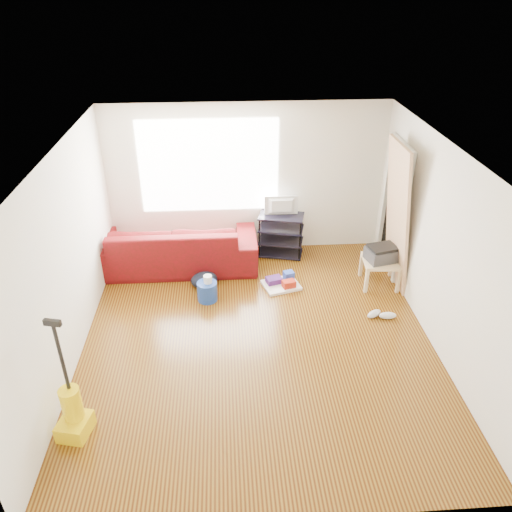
{
  "coord_description": "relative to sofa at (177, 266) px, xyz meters",
  "views": [
    {
      "loc": [
        -0.37,
        -5.12,
        4.22
      ],
      "look_at": [
        0.02,
        0.6,
        0.91
      ],
      "focal_mm": 35.0,
      "sensor_mm": 36.0,
      "label": 1
    }
  ],
  "objects": [
    {
      "name": "tv",
      "position": [
        1.73,
        0.27,
        0.89
      ],
      "size": [
        0.55,
        0.07,
        0.32
      ],
      "primitive_type": "imported",
      "rotation": [
        0.0,
        0.0,
        3.14
      ],
      "color": "black",
      "rests_on": "tv_stand"
    },
    {
      "name": "toilet_paper",
      "position": [
        0.54,
        -0.99,
        0.2
      ],
      "size": [
        0.12,
        0.12,
        0.11
      ],
      "primitive_type": "cylinder",
      "color": "white",
      "rests_on": "bucket"
    },
    {
      "name": "sneakers",
      "position": [
        2.93,
        -1.6,
        0.05
      ],
      "size": [
        0.43,
        0.22,
        0.1
      ],
      "rotation": [
        0.0,
        0.0,
        0.14
      ],
      "color": "silver",
      "rests_on": "ground"
    },
    {
      "name": "bucket",
      "position": [
        0.52,
        -1.0,
        0.0
      ],
      "size": [
        0.33,
        0.33,
        0.29
      ],
      "primitive_type": "cylinder",
      "rotation": [
        0.0,
        0.0,
        0.13
      ],
      "color": "#1B3E9C",
      "rests_on": "ground"
    },
    {
      "name": "sofa",
      "position": [
        0.0,
        0.0,
        0.0
      ],
      "size": [
        2.61,
        1.02,
        0.76
      ],
      "primitive_type": "imported",
      "rotation": [
        0.0,
        0.0,
        3.14
      ],
      "color": "#3A0E0A",
      "rests_on": "ground"
    },
    {
      "name": "vacuum",
      "position": [
        -0.81,
        -3.32,
        0.26
      ],
      "size": [
        0.36,
        0.4,
        1.41
      ],
      "rotation": [
        0.0,
        0.0,
        -0.23
      ],
      "color": "yellow",
      "rests_on": "ground"
    },
    {
      "name": "door_panel",
      "position": [
        3.32,
        -0.67,
        0.0
      ],
      "size": [
        0.27,
        0.88,
        2.2
      ],
      "primitive_type": "cube",
      "rotation": [
        0.0,
        -0.1,
        0.0
      ],
      "color": "tan",
      "rests_on": "ground"
    },
    {
      "name": "printer",
      "position": [
        3.14,
        -0.75,
        0.54
      ],
      "size": [
        0.51,
        0.43,
        0.23
      ],
      "rotation": [
        0.0,
        0.0,
        0.23
      ],
      "color": "#333236",
      "rests_on": "side_table"
    },
    {
      "name": "side_table",
      "position": [
        3.14,
        -0.75,
        0.36
      ],
      "size": [
        0.56,
        0.56,
        0.43
      ],
      "rotation": [
        0.0,
        0.0,
        -0.08
      ],
      "color": "tan",
      "rests_on": "ground"
    },
    {
      "name": "backpack",
      "position": [
        0.46,
        -0.64,
        0.0
      ],
      "size": [
        0.49,
        0.44,
        0.22
      ],
      "primitive_type": "ellipsoid",
      "rotation": [
        0.0,
        0.0,
        0.32
      ],
      "color": "black",
      "rests_on": "ground"
    },
    {
      "name": "tv_stand",
      "position": [
        1.73,
        0.27,
        0.37
      ],
      "size": [
        0.8,
        0.57,
        0.73
      ],
      "rotation": [
        0.0,
        0.0,
        -0.24
      ],
      "color": "black",
      "rests_on": "ground"
    },
    {
      "name": "cleaning_tray",
      "position": [
        1.65,
        -0.71,
        0.06
      ],
      "size": [
        0.62,
        0.55,
        0.19
      ],
      "rotation": [
        0.0,
        0.0,
        0.28
      ],
      "color": "white",
      "rests_on": "ground"
    },
    {
      "name": "room",
      "position": [
        1.26,
        -1.8,
        1.25
      ],
      "size": [
        4.51,
        5.01,
        2.51
      ],
      "color": "#431E08",
      "rests_on": "ground"
    }
  ]
}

